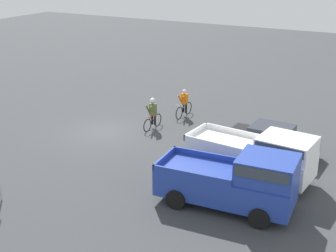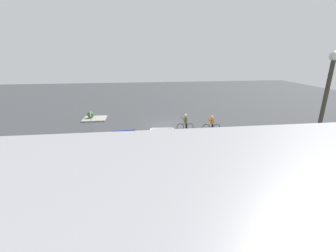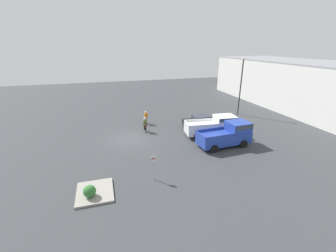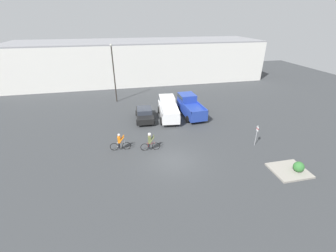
# 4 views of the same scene
# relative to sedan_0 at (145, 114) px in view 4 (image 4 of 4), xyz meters

# --- Properties ---
(ground_plane) EXTENTS (80.00, 80.00, 0.00)m
(ground_plane) POSITION_rel_sedan_0_xyz_m (1.35, -8.76, -0.72)
(ground_plane) COLOR #383A3D
(warehouse_building) EXTENTS (44.25, 11.46, 6.99)m
(warehouse_building) POSITION_rel_sedan_0_xyz_m (1.35, 18.97, 2.78)
(warehouse_building) COLOR silver
(warehouse_building) RESTS_ON ground_plane
(sedan_0) EXTENTS (2.18, 4.31, 1.42)m
(sedan_0) POSITION_rel_sedan_0_xyz_m (0.00, 0.00, 0.00)
(sedan_0) COLOR black
(sedan_0) RESTS_ON ground_plane
(pickup_truck_0) EXTENTS (2.57, 5.54, 2.16)m
(pickup_truck_0) POSITION_rel_sedan_0_xyz_m (2.84, 0.25, 0.41)
(pickup_truck_0) COLOR white
(pickup_truck_0) RESTS_ON ground_plane
(pickup_truck_1) EXTENTS (2.48, 5.27, 2.30)m
(pickup_truck_1) POSITION_rel_sedan_0_xyz_m (5.57, 0.34, 0.45)
(pickup_truck_1) COLOR #233D9E
(pickup_truck_1) RESTS_ON ground_plane
(cyclist_0) EXTENTS (1.77, 0.47, 1.78)m
(cyclist_0) POSITION_rel_sedan_0_xyz_m (-0.32, -6.71, 0.19)
(cyclist_0) COLOR black
(cyclist_0) RESTS_ON ground_plane
(cyclist_1) EXTENTS (1.85, 0.47, 1.67)m
(cyclist_1) POSITION_rel_sedan_0_xyz_m (-2.95, -6.11, 0.09)
(cyclist_1) COLOR black
(cyclist_1) RESTS_ON ground_plane
(fire_lane_sign) EXTENTS (0.06, 0.30, 2.05)m
(fire_lane_sign) POSITION_rel_sedan_0_xyz_m (9.38, -7.95, 0.53)
(fire_lane_sign) COLOR #9E9EA3
(fire_lane_sign) RESTS_ON ground_plane
(lamppost) EXTENTS (0.36, 0.36, 7.75)m
(lamppost) POSITION_rel_sedan_0_xyz_m (-3.12, 7.10, 3.76)
(lamppost) COLOR #2D2823
(lamppost) RESTS_ON ground_plane
(curb_island) EXTENTS (2.69, 2.38, 0.15)m
(curb_island) POSITION_rel_sedan_0_xyz_m (9.84, -12.11, -0.64)
(curb_island) COLOR gray
(curb_island) RESTS_ON ground_plane
(shrub) EXTENTS (0.80, 0.80, 0.80)m
(shrub) POSITION_rel_sedan_0_xyz_m (10.34, -12.38, -0.17)
(shrub) COLOR #337033
(shrub) RESTS_ON curb_island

